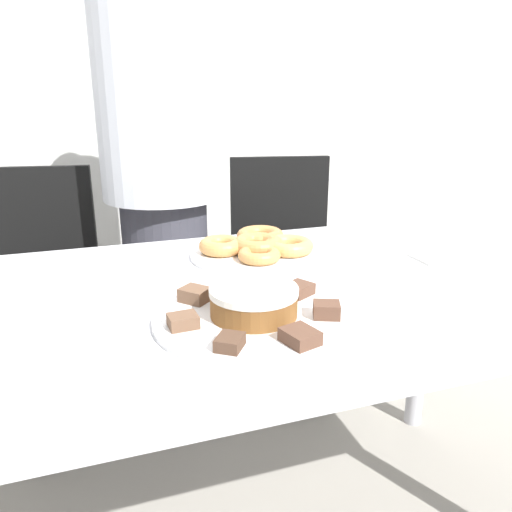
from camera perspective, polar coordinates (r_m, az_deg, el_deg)
The scene contains 21 objects.
wall_back at distance 2.47m, azimuth -11.66°, elevation 21.35°, with size 8.00×0.05×2.60m.
table at distance 1.10m, azimuth 1.03°, elevation -8.01°, with size 1.53×0.83×0.75m.
person_standing at distance 1.72m, azimuth -10.67°, elevation 7.97°, with size 0.39×0.39×1.62m.
office_chair_left at distance 1.86m, azimuth -23.74°, elevation -5.88°, with size 0.50×0.50×0.91m.
office_chair_right at distance 1.98m, azimuth 3.33°, elevation -2.94°, with size 0.52×0.52×0.91m.
plate_cake at distance 0.90m, azimuth -0.25°, elevation -7.03°, with size 0.36×0.36×0.01m.
plate_donuts at distance 1.26m, azimuth 0.18°, elevation 0.26°, with size 0.34×0.34×0.01m.
frosted_cake at distance 0.89m, azimuth -0.25°, elevation -5.19°, with size 0.16×0.16×0.05m.
lamington_0 at distance 0.96m, azimuth -6.99°, elevation -4.40°, with size 0.07×0.07×0.03m.
lamington_1 at distance 0.86m, azimuth -8.34°, elevation -7.35°, with size 0.05×0.04×0.02m.
lamington_2 at distance 0.79m, azimuth -3.02°, elevation -9.82°, with size 0.06×0.06×0.02m.
lamington_3 at distance 0.80m, azimuth 5.06°, elevation -9.14°, with size 0.06×0.07×0.02m.
lamington_4 at distance 0.90m, azimuth 8.07°, elevation -6.12°, with size 0.06×0.05×0.03m.
lamington_5 at distance 0.99m, azimuth 4.84°, elevation -3.82°, with size 0.07×0.07×0.02m.
lamington_6 at distance 1.01m, azimuth -1.39°, elevation -3.16°, with size 0.05×0.06×0.02m.
donut_0 at distance 1.25m, azimuth 0.18°, elevation 1.34°, with size 0.13×0.13×0.04m.
donut_1 at distance 1.25m, azimuth -3.97°, elevation 1.19°, with size 0.11×0.11×0.04m.
donut_2 at distance 1.18m, azimuth 0.37°, elevation 0.12°, with size 0.10×0.10×0.03m.
donut_3 at distance 1.25m, azimuth 3.76°, elevation 1.18°, with size 0.12×0.12×0.03m.
donut_4 at distance 1.33m, azimuth 0.49°, elevation 2.29°, with size 0.13×0.13×0.04m.
napkin at distance 1.32m, azimuth 19.93°, elevation -0.11°, with size 0.11×0.09×0.01m.
Camera 1 is at (-0.34, -0.93, 1.13)m, focal length 35.00 mm.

